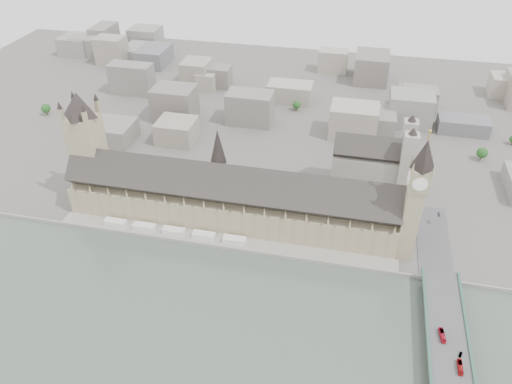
% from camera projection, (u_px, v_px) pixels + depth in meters
% --- Properties ---
extents(ground, '(900.00, 900.00, 0.00)m').
position_uv_depth(ground, '(225.00, 236.00, 397.22)').
color(ground, '#595651').
rests_on(ground, ground).
extents(embankment_wall, '(600.00, 1.50, 3.00)m').
position_uv_depth(embankment_wall, '(219.00, 247.00, 384.39)').
color(embankment_wall, gray).
rests_on(embankment_wall, ground).
extents(river_terrace, '(270.00, 15.00, 2.00)m').
position_uv_depth(river_terrace, '(222.00, 241.00, 390.66)').
color(river_terrace, gray).
rests_on(river_terrace, ground).
extents(terrace_tents, '(118.00, 7.00, 4.00)m').
position_uv_depth(terrace_tents, '(174.00, 231.00, 396.45)').
color(terrace_tents, silver).
rests_on(terrace_tents, river_terrace).
extents(palace_of_westminster, '(265.00, 40.73, 55.44)m').
position_uv_depth(palace_of_westminster, '(230.00, 199.00, 399.85)').
color(palace_of_westminster, tan).
rests_on(palace_of_westminster, ground).
extents(elizabeth_tower, '(17.00, 17.00, 107.50)m').
position_uv_depth(elizabeth_tower, '(416.00, 193.00, 345.58)').
color(elizabeth_tower, tan).
rests_on(elizabeth_tower, ground).
extents(victoria_tower, '(30.00, 30.00, 100.00)m').
position_uv_depth(victoria_tower, '(87.00, 143.00, 407.86)').
color(victoria_tower, tan).
rests_on(victoria_tower, ground).
extents(central_tower, '(13.00, 13.00, 48.00)m').
position_uv_depth(central_tower, '(218.00, 156.00, 386.37)').
color(central_tower, '#978D68').
rests_on(central_tower, ground).
extents(westminster_bridge, '(25.00, 325.00, 10.25)m').
position_uv_depth(westminster_bridge, '(448.00, 361.00, 295.64)').
color(westminster_bridge, '#474749').
rests_on(westminster_bridge, ground).
extents(westminster_abbey, '(68.00, 36.00, 64.00)m').
position_uv_depth(westminster_abbey, '(374.00, 164.00, 438.82)').
color(westminster_abbey, gray).
rests_on(westminster_abbey, ground).
extents(city_skyline_inland, '(720.00, 360.00, 38.00)m').
position_uv_depth(city_skyline_inland, '(280.00, 91.00, 581.72)').
color(city_skyline_inland, gray).
rests_on(city_skyline_inland, ground).
extents(park_trees, '(110.00, 30.00, 15.00)m').
position_uv_depth(park_trees, '(232.00, 185.00, 442.54)').
color(park_trees, '#1C4518').
rests_on(park_trees, ground).
extents(red_bus_north, '(3.84, 11.20, 3.06)m').
position_uv_depth(red_bus_north, '(442.00, 335.00, 303.03)').
color(red_bus_north, red).
rests_on(red_bus_north, westminster_bridge).
extents(red_bus_south, '(2.49, 10.56, 2.94)m').
position_uv_depth(red_bus_south, '(460.00, 367.00, 284.80)').
color(red_bus_south, red).
rests_on(red_bus_south, westminster_bridge).
extents(car_silver, '(2.72, 4.28, 1.33)m').
position_uv_depth(car_silver, '(461.00, 355.00, 292.71)').
color(car_silver, gray).
rests_on(car_silver, westminster_bridge).
extents(car_approach, '(2.50, 5.31, 1.50)m').
position_uv_depth(car_approach, '(439.00, 215.00, 402.07)').
color(car_approach, gray).
rests_on(car_approach, westminster_bridge).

